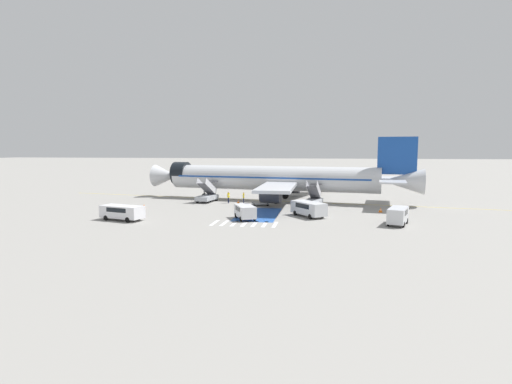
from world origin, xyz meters
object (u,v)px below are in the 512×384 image
Objects in this scene: service_van_1 at (122,211)px; ground_crew_1 at (244,197)px; boarding_stairs_aft at (314,200)px; baggage_cart at (260,204)px; boarding_stairs_forward at (207,196)px; fuel_tanker at (322,181)px; airliner at (275,179)px; traffic_cone_2 at (381,210)px; service_van_0 at (398,215)px; ground_crew_0 at (228,196)px; traffic_cone_0 at (238,202)px; traffic_cone_1 at (144,206)px; service_van_3 at (309,208)px; service_van_2 at (245,211)px.

service_van_1 is 3.25× the size of ground_crew_1.
boarding_stairs_aft is 1.85× the size of baggage_cart.
boarding_stairs_forward is 0.57× the size of fuel_tanker.
fuel_tanker is at bearing 59.34° from boarding_stairs_forward.
boarding_stairs_forward is at bearing -99.59° from ground_crew_1.
airliner reaches higher than boarding_stairs_aft.
airliner is 72.02× the size of traffic_cone_2.
traffic_cone_2 is (17.39, -3.95, 0.06)m from baggage_cart.
boarding_stairs_aft is at bearing 145.50° from service_van_0.
traffic_cone_0 is at bearing -75.54° from ground_crew_0.
boarding_stairs_forward reaches higher than ground_crew_0.
ground_crew_0 is 2.44m from ground_crew_1.
ground_crew_0 is at bearing -178.49° from boarding_stairs_aft.
fuel_tanker is 18.33× the size of traffic_cone_1.
boarding_stairs_aft is 3.06× the size of ground_crew_1.
ground_crew_0 reaches higher than service_van_1.
baggage_cart is 4.61× the size of traffic_cone_2.
boarding_stairs_forward is 1.02× the size of service_van_3.
airliner is 9.12m from boarding_stairs_aft.
ground_crew_0 is at bearing -128.56° from baggage_cart.
service_van_0 is at bearing -12.97° from traffic_cone_1.
service_van_0 is at bearing -111.53° from ground_crew_0.
service_van_2 is 1.57× the size of baggage_cart.
service_van_2 is (-9.52, -38.13, -0.77)m from fuel_tanker.
service_van_0 is at bearing -21.74° from boarding_stairs_forward.
baggage_cart is at bearing 49.48° from ground_crew_1.
boarding_stairs_aft is at bearing -0.00° from boarding_stairs_forward.
traffic_cone_2 reaches higher than traffic_cone_1.
traffic_cone_1 is at bearing 131.31° from service_van_2.
traffic_cone_2 is at bearing 58.08° from baggage_cart.
boarding_stairs_forward is 17.66m from boarding_stairs_aft.
service_van_1 is 1.08× the size of service_van_3.
baggage_cart is at bearing -117.18° from fuel_tanker.
airliner is at bearing 124.37° from ground_crew_1.
ground_crew_0 is at bearing 85.52° from service_van_2.
baggage_cart is (0.06, 12.30, -0.81)m from service_van_2.
airliner is 11.60m from boarding_stairs_forward.
boarding_stairs_forward is (-10.85, -3.01, -2.77)m from airliner.
service_van_2 is (-1.63, -18.17, -2.69)m from airliner.
traffic_cone_0 is at bearing -78.55° from ground_crew_1.
boarding_stairs_aft is at bearing 75.90° from ground_crew_1.
service_van_0 is 1.59× the size of baggage_cart.
service_van_0 reaches higher than ground_crew_0.
fuel_tanker is 28.19m from ground_crew_0.
service_van_2 is at bearing -176.58° from airliner.
ground_crew_1 reaches higher than traffic_cone_2.
ground_crew_1 is 3.33× the size of traffic_cone_0.
boarding_stairs_aft reaches higher than traffic_cone_0.
airliner is 16.34m from service_van_3.
service_van_2 reaches higher than traffic_cone_0.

